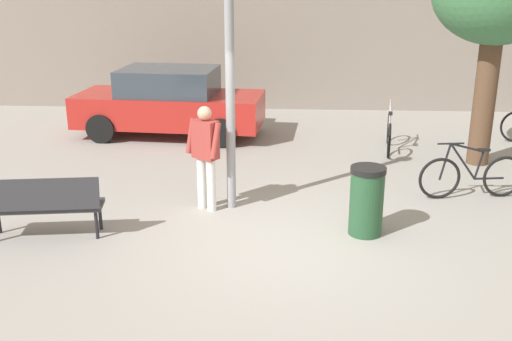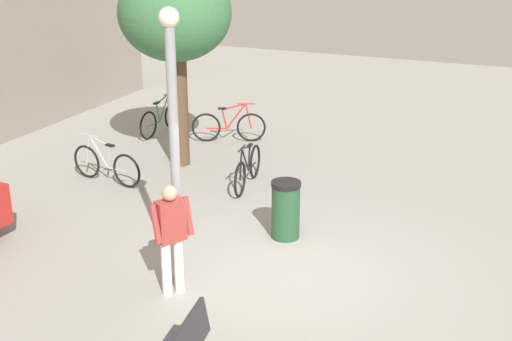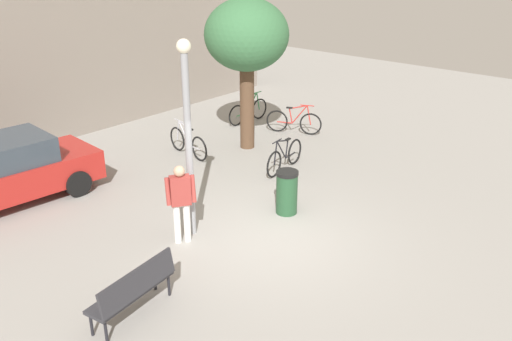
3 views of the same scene
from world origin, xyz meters
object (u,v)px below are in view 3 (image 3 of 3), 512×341
(plaza_tree, at_px, (247,37))
(trash_bin, at_px, (287,192))
(park_bench, at_px, (134,288))
(bicycle_silver, at_px, (188,143))
(person_by_lamppost, at_px, (181,199))
(bicycle_red, at_px, (294,122))
(parked_car_red, at_px, (4,172))
(bicycle_green, at_px, (248,111))
(lamppost, at_px, (188,127))
(bicycle_black, at_px, (285,157))

(plaza_tree, xyz_separation_m, trash_bin, (-2.61, -3.50, -2.72))
(trash_bin, bearing_deg, park_bench, -174.79)
(trash_bin, bearing_deg, bicycle_silver, 77.12)
(person_by_lamppost, distance_m, bicycle_red, 7.38)
(parked_car_red, bearing_deg, bicycle_green, -1.11)
(lamppost, relative_size, park_bench, 2.44)
(lamppost, bearing_deg, bicycle_green, 32.78)
(park_bench, bearing_deg, parked_car_red, 83.16)
(lamppost, xyz_separation_m, park_bench, (-2.51, -1.34, -1.79))
(lamppost, xyz_separation_m, bicycle_red, (6.56, 2.30, -1.95))
(plaza_tree, bearing_deg, bicycle_black, -109.61)
(bicycle_red, height_order, trash_bin, trash_bin)
(bicycle_black, relative_size, bicycle_silver, 1.00)
(bicycle_black, relative_size, bicycle_green, 0.99)
(park_bench, height_order, bicycle_black, bicycle_black)
(bicycle_black, distance_m, bicycle_silver, 2.93)
(bicycle_green, bearing_deg, plaza_tree, -139.28)
(plaza_tree, bearing_deg, parked_car_red, 164.78)
(person_by_lamppost, xyz_separation_m, bicycle_silver, (3.40, 3.53, -0.58))
(bicycle_silver, height_order, bicycle_green, same)
(lamppost, bearing_deg, plaza_tree, 29.13)
(person_by_lamppost, bearing_deg, bicycle_green, 32.01)
(person_by_lamppost, height_order, bicycle_silver, person_by_lamppost)
(plaza_tree, distance_m, bicycle_red, 3.45)
(bicycle_silver, bearing_deg, trash_bin, -102.88)
(park_bench, bearing_deg, bicycle_red, 21.86)
(park_bench, bearing_deg, person_by_lamppost, 29.83)
(plaza_tree, bearing_deg, park_bench, -151.26)
(park_bench, distance_m, bicycle_black, 6.75)
(bicycle_black, distance_m, trash_bin, 2.48)
(bicycle_silver, xyz_separation_m, trash_bin, (-0.99, -4.33, 0.13))
(bicycle_red, relative_size, bicycle_silver, 0.93)
(lamppost, distance_m, plaza_tree, 5.38)
(lamppost, distance_m, park_bench, 3.36)
(bicycle_red, distance_m, bicycle_silver, 3.72)
(plaza_tree, relative_size, trash_bin, 4.27)
(person_by_lamppost, height_order, bicycle_black, person_by_lamppost)
(bicycle_silver, bearing_deg, bicycle_red, -17.32)
(person_by_lamppost, distance_m, trash_bin, 2.58)
(lamppost, height_order, trash_bin, lamppost)
(park_bench, xyz_separation_m, trash_bin, (4.53, 0.41, -0.04))
(bicycle_green, bearing_deg, lamppost, -147.22)
(bicycle_red, height_order, bicycle_black, same)
(bicycle_red, height_order, bicycle_green, same)
(bicycle_green, distance_m, trash_bin, 6.78)
(lamppost, relative_size, bicycle_green, 2.23)
(person_by_lamppost, distance_m, parked_car_red, 4.69)
(plaza_tree, distance_m, bicycle_black, 3.52)
(park_bench, height_order, plaza_tree, plaza_tree)
(lamppost, xyz_separation_m, trash_bin, (2.02, -0.92, -1.82))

